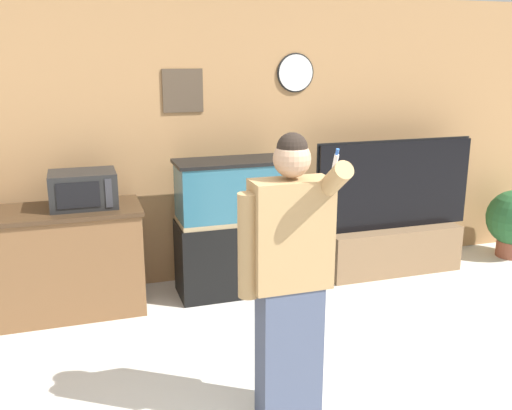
{
  "coord_description": "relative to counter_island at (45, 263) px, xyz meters",
  "views": [
    {
      "loc": [
        -1.13,
        -2.13,
        2.09
      ],
      "look_at": [
        0.07,
        1.6,
        1.05
      ],
      "focal_mm": 40.0,
      "sensor_mm": 36.0,
      "label": 1
    }
  ],
  "objects": [
    {
      "name": "person_standing",
      "position": [
        1.39,
        -1.88,
        0.44
      ],
      "size": [
        0.53,
        0.4,
        1.69
      ],
      "color": "#424C66",
      "rests_on": "ground_plane"
    },
    {
      "name": "aquarium_on_stand",
      "position": [
        1.59,
        -0.01,
        0.16
      ],
      "size": [
        1.01,
        0.46,
        1.21
      ],
      "color": "black",
      "rests_on": "ground_plane"
    },
    {
      "name": "wall_back_paneled",
      "position": [
        1.43,
        0.43,
        0.86
      ],
      "size": [
        10.0,
        0.08,
        2.6
      ],
      "color": "#A87A4C",
      "rests_on": "ground_plane"
    },
    {
      "name": "tv_on_stand",
      "position": [
        3.2,
        -0.01,
        -0.06
      ],
      "size": [
        1.62,
        0.4,
        1.31
      ],
      "color": "brown",
      "rests_on": "ground_plane"
    },
    {
      "name": "counter_island",
      "position": [
        0.0,
        0.0,
        0.0
      ],
      "size": [
        1.57,
        0.63,
        0.89
      ],
      "color": "brown",
      "rests_on": "ground_plane"
    },
    {
      "name": "microwave",
      "position": [
        0.34,
        0.03,
        0.59
      ],
      "size": [
        0.52,
        0.41,
        0.29
      ],
      "color": "black",
      "rests_on": "counter_island"
    }
  ]
}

